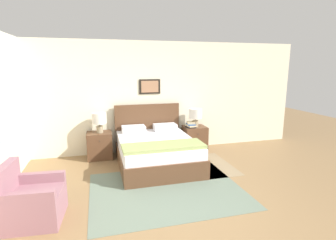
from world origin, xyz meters
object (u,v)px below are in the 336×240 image
Objects in this scene: table_lamp_by_door at (195,115)px; armchair at (30,202)px; nightstand_near_window at (100,145)px; table_lamp_near_window at (99,120)px; bed at (156,150)px; nightstand_by_door at (195,138)px.

armchair is at bearing -144.52° from table_lamp_by_door.
table_lamp_by_door is (3.18, 2.27, 0.61)m from armchair.
nightstand_near_window is (0.92, 2.28, 0.02)m from armchair.
armchair is 2.53m from table_lamp_near_window.
bed is 3.31× the size of nightstand_near_window.
nightstand_near_window is at bearing 180.00° from nightstand_by_door.
table_lamp_by_door is (1.13, 0.71, 0.57)m from bed.
nightstand_by_door is (2.25, 0.00, 0.00)m from nightstand_near_window.
bed reaches higher than nightstand_by_door.
armchair is 1.35× the size of nightstand_by_door.
bed is 2.57m from armchair.
nightstand_by_door is at bearing 130.25° from armchair.
bed is at bearing 131.72° from armchair.
nightstand_by_door is 0.59m from table_lamp_by_door.
nightstand_by_door is at bearing 0.37° from table_lamp_near_window.
nightstand_by_door is 1.33× the size of table_lamp_near_window.
bed is 1.44m from table_lamp_near_window.
nightstand_near_window is 1.00× the size of nightstand_by_door.
nightstand_by_door is at bearing 32.88° from bed.
bed is 1.34m from nightstand_by_door.
table_lamp_by_door is at bearing -0.36° from nightstand_near_window.
armchair is 1.79× the size of table_lamp_by_door.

